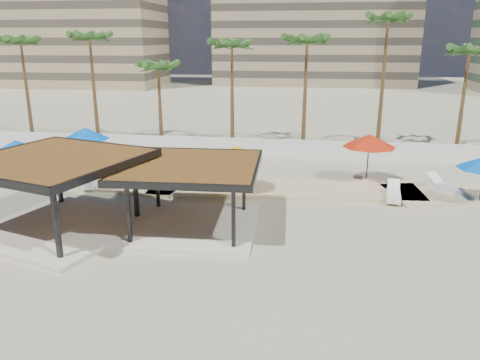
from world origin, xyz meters
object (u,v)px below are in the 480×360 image
object	(u,v)px
lounger_c	(444,187)
umbrella_a	(85,134)
pavilion_central	(191,190)
umbrella_c	(369,141)
pavilion_west	(56,187)
lounger_b	(394,195)
lounger_a	(90,181)

from	to	relation	value
lounger_c	umbrella_a	bearing A→B (deg)	54.05
pavilion_central	umbrella_c	size ratio (longest dim) A/B	1.92
umbrella_a	lounger_c	size ratio (longest dim) A/B	1.72
umbrella_a	umbrella_c	world-z (taller)	umbrella_c
pavilion_west	lounger_c	distance (m)	21.25
lounger_b	lounger_c	xyz separation A→B (m)	(3.16, 1.80, 0.01)
umbrella_a	umbrella_c	size ratio (longest dim) A/B	1.18
lounger_c	pavilion_central	bearing A→B (deg)	86.08
pavilion_central	umbrella_c	xyz separation A→B (m)	(9.12, 8.71, 0.79)
pavilion_central	umbrella_a	xyz separation A→B (m)	(-9.41, 8.71, 0.73)
lounger_a	umbrella_c	bearing A→B (deg)	-97.23
pavilion_central	pavilion_west	size ratio (longest dim) A/B	0.74
pavilion_central	umbrella_c	world-z (taller)	pavilion_central
pavilion_central	lounger_a	bearing A→B (deg)	143.12
pavilion_west	lounger_b	xyz separation A→B (m)	(16.35, 6.44, -1.75)
pavilion_west	umbrella_c	world-z (taller)	pavilion_west
umbrella_c	lounger_c	size ratio (longest dim) A/B	1.45
pavilion_central	umbrella_c	distance (m)	12.64
umbrella_c	lounger_b	world-z (taller)	umbrella_c
umbrella_c	umbrella_a	bearing A→B (deg)	-180.00
pavilion_west	umbrella_c	size ratio (longest dim) A/B	2.58
lounger_b	pavilion_west	bearing A→B (deg)	119.24
lounger_a	lounger_c	distance (m)	21.16
pavilion_west	umbrella_c	distance (m)	18.13
umbrella_c	pavilion_west	bearing A→B (deg)	-147.30
lounger_b	pavilion_central	bearing A→B (deg)	125.40
pavilion_west	lounger_b	bearing A→B (deg)	38.56
umbrella_c	lounger_b	xyz separation A→B (m)	(1.09, -3.35, -2.32)
pavilion_west	umbrella_c	bearing A→B (deg)	49.76
umbrella_a	lounger_a	world-z (taller)	umbrella_a
umbrella_c	lounger_a	size ratio (longest dim) A/B	1.46
umbrella_c	lounger_c	bearing A→B (deg)	-20.01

